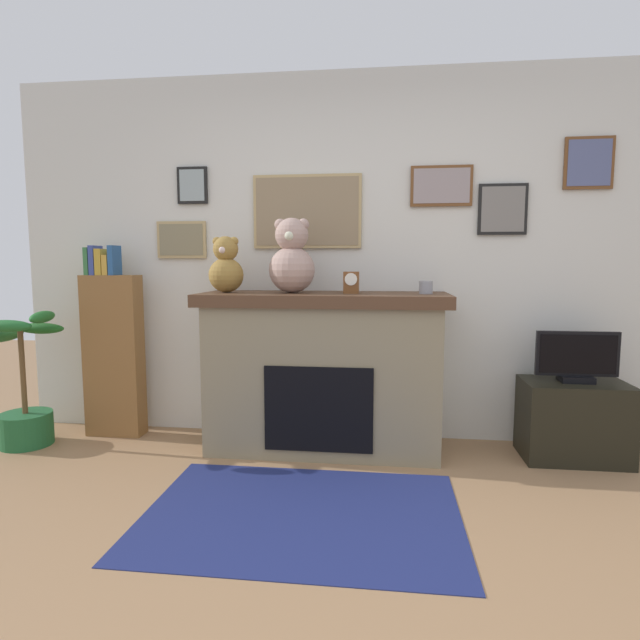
% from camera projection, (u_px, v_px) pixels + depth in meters
% --- Properties ---
extents(ground_plane, '(12.00, 12.00, 0.00)m').
position_uv_depth(ground_plane, '(348.00, 608.00, 1.90)').
color(ground_plane, '#9A734E').
extents(back_wall, '(5.20, 0.15, 2.60)m').
position_uv_depth(back_wall, '(367.00, 258.00, 3.73)').
color(back_wall, silver).
rests_on(back_wall, ground_plane).
extents(fireplace, '(1.65, 0.64, 1.07)m').
position_uv_depth(fireplace, '(324.00, 371.00, 3.51)').
color(fireplace, gray).
rests_on(fireplace, ground_plane).
extents(bookshelf, '(0.41, 0.16, 1.39)m').
position_uv_depth(bookshelf, '(113.00, 350.00, 3.77)').
color(bookshelf, brown).
rests_on(bookshelf, ground_plane).
extents(potted_plant, '(0.42, 0.45, 0.94)m').
position_uv_depth(potted_plant, '(26.00, 398.00, 3.59)').
color(potted_plant, '#1E592D').
rests_on(potted_plant, ground_plane).
extents(tv_stand, '(0.64, 0.40, 0.51)m').
position_uv_depth(tv_stand, '(573.00, 420.00, 3.33)').
color(tv_stand, black).
rests_on(tv_stand, ground_plane).
extents(television, '(0.51, 0.14, 0.33)m').
position_uv_depth(television, '(577.00, 358.00, 3.29)').
color(television, black).
rests_on(television, tv_stand).
extents(area_rug, '(1.59, 1.13, 0.01)m').
position_uv_depth(area_rug, '(302.00, 514.00, 2.61)').
color(area_rug, navy).
rests_on(area_rug, ground_plane).
extents(candle_jar, '(0.09, 0.09, 0.08)m').
position_uv_depth(candle_jar, '(426.00, 287.00, 3.34)').
color(candle_jar, gray).
rests_on(candle_jar, fireplace).
extents(mantel_clock, '(0.10, 0.08, 0.14)m').
position_uv_depth(mantel_clock, '(351.00, 282.00, 3.40)').
color(mantel_clock, brown).
rests_on(mantel_clock, fireplace).
extents(teddy_bear_cream, '(0.24, 0.24, 0.38)m').
position_uv_depth(teddy_bear_cream, '(226.00, 267.00, 3.49)').
color(teddy_bear_cream, olive).
rests_on(teddy_bear_cream, fireplace).
extents(teddy_bear_tan, '(0.31, 0.31, 0.50)m').
position_uv_depth(teddy_bear_tan, '(292.00, 259.00, 3.43)').
color(teddy_bear_tan, tan).
rests_on(teddy_bear_tan, fireplace).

